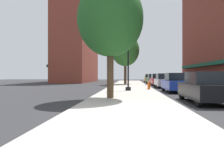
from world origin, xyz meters
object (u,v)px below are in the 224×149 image
Objects in this scene: fire_hydrant at (149,85)px; car_blue at (175,83)px; tree_near at (125,50)px; car_black at (204,88)px; lamppost at (128,55)px; car_green at (153,79)px; car_red at (157,80)px; car_silver at (164,81)px; tree_mid at (110,19)px; parking_meter_near at (149,80)px; car_yellow at (149,78)px; parking_meter_far at (146,79)px.

car_blue is (2.12, -1.72, 0.29)m from fire_hydrant.
car_black is (4.61, -20.64, -4.41)m from tree_near.
car_green is at bearing 77.20° from lamppost.
car_red is 1.00× the size of car_green.
car_silver is (4.61, -7.04, -4.41)m from tree_near.
car_blue is (5.11, 6.15, -4.02)m from tree_mid.
parking_meter_near is 10.50m from car_black.
car_red and car_yellow have the same top height.
tree_near is 12.76m from car_yellow.
tree_mid is (-0.50, -19.64, -0.40)m from tree_near.
car_silver is (4.08, 6.49, -2.39)m from lamppost.
car_green is (0.00, 25.08, 0.00)m from car_black.
car_silver is at bearing 65.82° from fire_hydrant.
car_red is (0.00, 19.23, 0.00)m from car_black.
car_blue is (0.00, 7.15, 0.00)m from car_black.
car_green is (1.95, 14.76, -0.14)m from parking_meter_near.
tree_mid is (-3.16, -9.32, 3.88)m from parking_meter_near.
fire_hydrant is 0.60× the size of parking_meter_far.
fire_hydrant is at bearing 142.87° from car_blue.
lamppost is at bearing -177.63° from car_blue.
fire_hydrant is 6.65m from parking_meter_far.
tree_near is (-0.53, 13.53, 2.02)m from lamppost.
car_green reaches higher than parking_meter_near.
car_green is 1.00× the size of car_yellow.
lamppost is at bearing 119.16° from car_black.
tree_mid is at bearing -102.13° from car_green.
car_silver is 11.48m from car_green.
car_red is at bearing 91.88° from car_blue.
fire_hydrant is 0.18× the size of car_black.
parking_meter_far is 4.21m from car_red.
car_red is (4.08, 12.12, -2.39)m from lamppost.
tree_near is 1.76× the size of car_green.
car_black is at bearing -60.15° from lamppost.
tree_near reaches higher than car_blue.
fire_hydrant is at bearing 69.23° from tree_mid.
parking_meter_far reaches higher than fire_hydrant.
parking_meter_far is (0.17, 6.63, 0.43)m from fire_hydrant.
car_blue is 17.93m from car_green.
car_green reaches higher than fire_hydrant.
car_black is 25.08m from car_green.
car_red is 12.46m from car_yellow.
lamppost is at bearing -138.08° from fire_hydrant.
car_red is at bearing 77.66° from parking_meter_near.
tree_mid is at bearing -108.73° from parking_meter_near.
parking_meter_near is at bearing -103.67° from car_red.
car_blue and car_green have the same top height.
car_red is at bearing -17.02° from tree_near.
parking_meter_far is at bearing 90.00° from parking_meter_near.
car_black is (2.12, -8.87, 0.29)m from fire_hydrant.
parking_meter_near is 9.12m from car_red.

